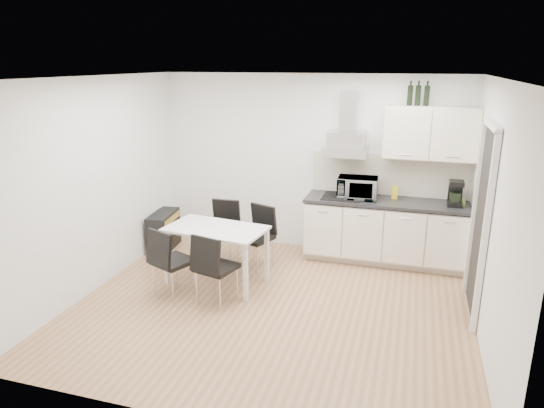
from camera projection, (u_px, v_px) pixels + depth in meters
The scene contains 15 objects.
ground at pixel (272, 306), 5.69m from camera, with size 4.50×4.50×0.00m, color #A9805B.
wall_back at pixel (310, 164), 7.16m from camera, with size 4.50×0.10×2.60m, color white.
wall_front at pixel (193, 273), 3.49m from camera, with size 4.50×0.10×2.60m, color white.
wall_left at pixel (96, 185), 5.94m from camera, with size 0.10×4.00×2.60m, color white.
wall_right at pixel (493, 218), 4.71m from camera, with size 0.10×4.00×2.60m, color white.
ceiling at pixel (272, 78), 4.96m from camera, with size 4.50×4.50×0.00m, color white.
doorway at pixel (479, 224), 5.30m from camera, with size 0.08×1.04×2.10m, color white.
kitchenette at pixel (389, 206), 6.73m from camera, with size 2.22×0.64×2.52m.
dining_table at pixel (216, 235), 6.12m from camera, with size 1.32×0.86×0.75m.
chair_far_left at pixel (222, 233), 6.81m from camera, with size 0.44×0.50×0.88m, color black, non-canonical shape.
chair_far_right at pixel (255, 239), 6.60m from camera, with size 0.44×0.50×0.88m, color black, non-canonical shape.
chair_near_left at pixel (174, 262), 5.83m from camera, with size 0.44×0.50×0.88m, color black, non-canonical shape.
chair_near_right at pixel (217, 268), 5.66m from camera, with size 0.44×0.50×0.88m, color black, non-canonical shape.
guitar_amp at pixel (164, 231), 7.35m from camera, with size 0.37×0.72×0.57m.
floor_speaker at pixel (254, 234), 7.63m from camera, with size 0.17×0.15×0.29m, color black.
Camera 1 is at (1.46, -4.91, 2.77)m, focal length 32.00 mm.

